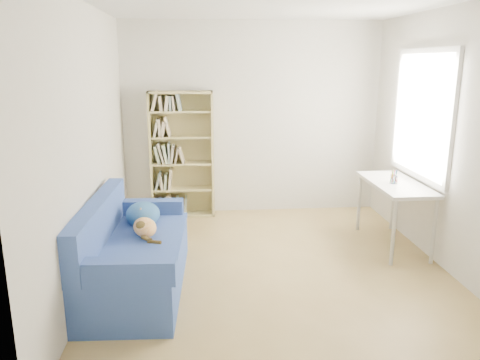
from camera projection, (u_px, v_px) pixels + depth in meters
name	position (u px, v px, depth m)	size (l,w,h in m)	color
ground	(273.00, 269.00, 4.78)	(4.00, 4.00, 0.00)	#9C7F46
room_shell	(286.00, 108.00, 4.42)	(3.54, 4.04, 2.62)	silver
sofa	(133.00, 255.00, 4.34)	(0.89, 1.76, 0.85)	navy
bookshelf	(182.00, 160.00, 6.30)	(0.85, 0.26, 1.69)	tan
desk	(395.00, 189.00, 5.26)	(0.53, 1.16, 0.75)	white
pen_cup	(394.00, 178.00, 5.19)	(0.08, 0.08, 0.16)	white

